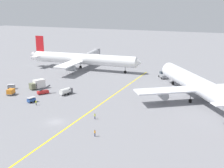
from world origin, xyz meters
The scene contains 15 objects.
ground_plane centered at (0.00, 0.00, 0.00)m, with size 600.00×600.00×0.00m, color gray.
taxiway_stripe centered at (4.93, 10.00, 0.00)m, with size 0.50×120.00×0.01m, color yellow.
airliner_at_gate_left centered at (-25.95, 62.10, 5.45)m, with size 58.63×39.33×16.01m.
airliner_being_pushed centered at (32.22, 36.22, 5.21)m, with size 39.04×46.02×15.57m.
pushback_tug centered at (14.31, 61.79, 1.26)m, with size 5.88×8.36×2.97m.
gse_container_dolly_flat centered at (-29.07, 14.84, 1.17)m, with size 2.87×3.62×2.15m.
gse_fuel_bowser_stubby centered at (-11.13, 23.17, 1.33)m, with size 3.22×5.23×2.40m.
gse_baggage_cart_trailing centered at (-34.60, 21.14, 0.86)m, with size 3.13×2.55×1.71m.
gse_belt_loader_portside centered at (-19.22, 20.40, 0.83)m, with size 3.77×4.78×3.02m.
gse_baggage_cart_near_cluster centered at (-17.02, 11.09, 0.86)m, with size 2.16×3.02×1.71m.
gse_catering_truck_tall centered at (-25.37, 25.28, 1.76)m, with size 4.59×6.31×3.50m.
ground_crew_marshaller_foreground centered at (9.02, 6.33, 0.90)m, with size 0.36×0.36×1.72m.
ground_crew_ramp_agent_by_cones centered at (-13.63, 9.23, 0.88)m, with size 0.36×0.36×1.68m.
ground_crew_wing_walker_right centered at (14.20, -3.80, 0.91)m, with size 0.42×0.41×1.73m.
jet_bridge centered at (-33.45, 87.40, 4.31)m, with size 6.20×20.20×6.09m.
Camera 1 is at (44.91, -62.87, 31.16)m, focal length 47.27 mm.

